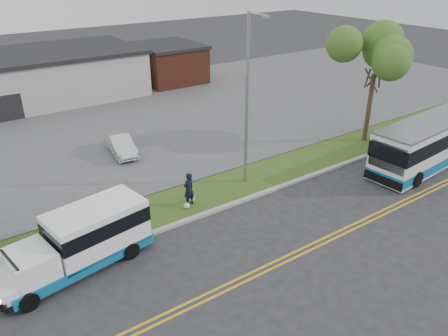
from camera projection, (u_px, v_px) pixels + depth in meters
ground at (231, 219)px, 22.14m from camera, size 140.00×140.00×0.00m
lane_line_north at (282, 258)px, 19.30m from camera, size 70.00×0.12×0.01m
lane_line_south at (287, 261)px, 19.08m from camera, size 70.00×0.12×0.01m
curb at (219, 209)px, 22.92m from camera, size 80.00×0.30×0.15m
verge at (201, 195)px, 24.26m from camera, size 80.00×3.30×0.10m
parking_lot at (107, 124)px, 34.66m from camera, size 80.00×25.00×0.10m
brick_wing at (168, 63)px, 45.88m from camera, size 6.30×7.30×3.90m
tree_east at (377, 54)px, 28.86m from camera, size 5.20×5.20×8.33m
streetlight_near at (248, 97)px, 23.42m from camera, size 0.35×1.53×9.50m
shuttle_bus at (84, 238)px, 18.38m from camera, size 6.83×3.16×2.53m
transit_bus at (434, 140)px, 27.65m from camera, size 11.08×3.27×3.03m
pedestrian at (189, 189)px, 22.85m from camera, size 0.78×0.61×1.88m
parked_car_a at (121, 145)px, 29.04m from camera, size 1.81×3.98×1.27m
grocery_bag_left at (187, 206)px, 22.85m from camera, size 0.32×0.32×0.32m
grocery_bag_right at (192, 199)px, 23.53m from camera, size 0.32×0.32×0.32m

